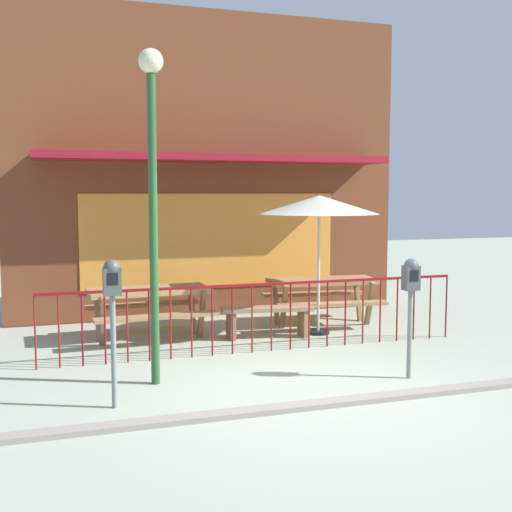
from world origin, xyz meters
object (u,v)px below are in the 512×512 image
(street_lamp, at_px, (152,167))
(parking_meter_near, at_px, (411,286))
(picnic_table_left, at_px, (149,299))
(picnic_table_right, at_px, (322,289))
(parking_meter_far, at_px, (112,294))
(patio_umbrella, at_px, (319,206))
(patio_bench, at_px, (267,315))

(street_lamp, bearing_deg, parking_meter_near, -13.83)
(parking_meter_near, distance_m, street_lamp, 3.31)
(picnic_table_left, relative_size, parking_meter_near, 1.30)
(picnic_table_right, height_order, parking_meter_far, parking_meter_far)
(patio_umbrella, bearing_deg, parking_meter_near, -88.85)
(street_lamp, bearing_deg, picnic_table_left, 83.04)
(picnic_table_right, xyz_separation_m, street_lamp, (-3.21, -2.50, 1.89))
(patio_bench, relative_size, parking_meter_far, 0.93)
(picnic_table_right, bearing_deg, street_lamp, -142.11)
(street_lamp, bearing_deg, patio_umbrella, 33.16)
(patio_umbrella, xyz_separation_m, parking_meter_far, (-3.41, -2.58, -0.82))
(parking_meter_far, bearing_deg, picnic_table_left, 74.83)
(patio_umbrella, bearing_deg, patio_bench, -177.05)
(picnic_table_right, distance_m, patio_bench, 1.41)
(picnic_table_left, bearing_deg, parking_meter_near, -49.09)
(picnic_table_right, bearing_deg, parking_meter_near, -95.21)
(patio_bench, distance_m, parking_meter_near, 2.81)
(picnic_table_right, distance_m, parking_meter_far, 4.97)
(parking_meter_far, relative_size, street_lamp, 0.41)
(patio_umbrella, distance_m, street_lamp, 3.46)
(parking_meter_far, bearing_deg, patio_umbrella, 37.18)
(picnic_table_left, xyz_separation_m, parking_meter_far, (-0.82, -3.03, 0.58))
(parking_meter_near, xyz_separation_m, parking_meter_far, (-3.46, 0.01, 0.08))
(picnic_table_left, bearing_deg, picnic_table_right, 3.46)
(patio_umbrella, height_order, street_lamp, street_lamp)
(picnic_table_left, distance_m, parking_meter_near, 4.06)
(patio_umbrella, xyz_separation_m, street_lamp, (-2.87, -1.87, 0.48))
(picnic_table_right, height_order, patio_umbrella, patio_umbrella)
(picnic_table_right, bearing_deg, patio_umbrella, -118.88)
(picnic_table_left, bearing_deg, street_lamp, -96.96)
(patio_umbrella, relative_size, street_lamp, 0.57)
(patio_bench, relative_size, street_lamp, 0.38)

